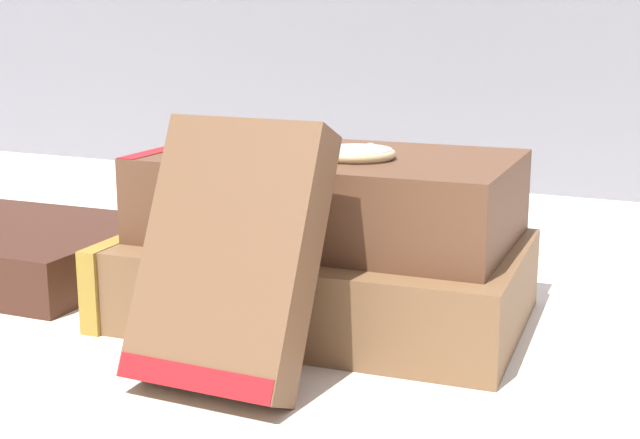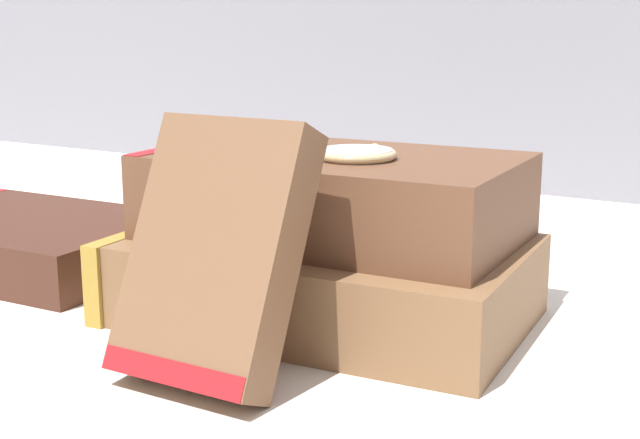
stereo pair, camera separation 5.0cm
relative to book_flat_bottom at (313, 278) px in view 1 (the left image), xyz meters
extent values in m
plane|color=silver|center=(-0.04, -0.01, -0.02)|extent=(3.00, 3.00, 0.00)
cube|color=brown|center=(0.01, 0.00, 0.00)|extent=(0.25, 0.17, 0.05)
cube|color=olive|center=(-0.11, -0.01, 0.00)|extent=(0.02, 0.15, 0.05)
cube|color=brown|center=(0.01, 0.01, 0.05)|extent=(0.22, 0.14, 0.05)
cube|color=maroon|center=(-0.10, 0.01, 0.05)|extent=(0.02, 0.13, 0.05)
cube|color=brown|center=(0.01, -0.11, 0.04)|extent=(0.09, 0.08, 0.13)
cube|color=maroon|center=(0.01, -0.13, -0.01)|extent=(0.08, 0.03, 0.02)
cylinder|color=silver|center=(0.03, 0.00, 0.08)|extent=(0.04, 0.04, 0.01)
torus|color=tan|center=(0.03, 0.00, 0.08)|extent=(0.05, 0.05, 0.01)
sphere|color=tan|center=(0.03, 0.02, 0.08)|extent=(0.01, 0.01, 0.01)
torus|color=black|center=(-0.05, 0.14, -0.02)|extent=(0.06, 0.06, 0.00)
torus|color=black|center=(0.00, 0.15, -0.02)|extent=(0.06, 0.06, 0.00)
cylinder|color=black|center=(-0.03, 0.14, -0.02)|extent=(0.01, 0.01, 0.00)
camera|label=1|loc=(0.22, -0.48, 0.16)|focal=50.00mm
camera|label=2|loc=(0.27, -0.45, 0.16)|focal=50.00mm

